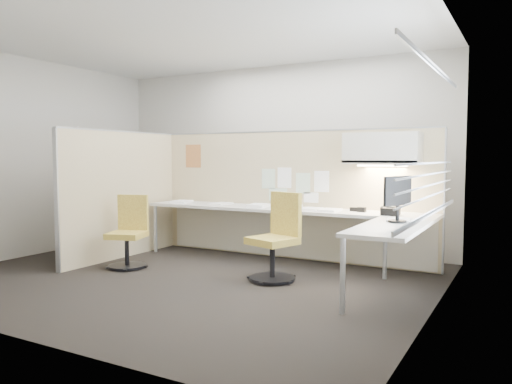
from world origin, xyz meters
The scene contains 28 objects.
floor centered at (0.00, 0.00, -0.01)m, with size 5.50×4.50×0.01m, color black.
ceiling centered at (0.00, 0.00, 2.80)m, with size 5.50×4.50×0.01m, color white.
wall_back centered at (0.00, 2.25, 1.40)m, with size 5.50×0.02×2.80m, color beige.
wall_front centered at (0.00, -2.25, 1.40)m, with size 5.50×0.02×2.80m, color beige.
wall_left centered at (-2.75, 0.00, 1.40)m, with size 0.02×4.50×2.80m, color beige.
wall_right centered at (2.75, 0.00, 1.40)m, with size 0.02×4.50×2.80m, color beige.
window_pane centered at (2.73, 0.00, 1.55)m, with size 0.01×2.80×1.30m, color #919DA8.
partition_back centered at (0.55, 1.60, 0.88)m, with size 4.10×0.06×1.75m, color tan.
partition_left centered at (-1.50, 0.50, 0.88)m, with size 0.06×2.20×1.75m, color tan.
desk centered at (0.93, 1.13, 0.60)m, with size 4.00×2.07×0.73m.
overhead_bin centered at (1.90, 1.39, 1.51)m, with size 0.90×0.36×0.38m, color beige.
task_light_strip centered at (1.90, 1.39, 1.30)m, with size 0.60×0.06×0.02m, color #FFEABF.
pinned_papers centered at (0.63, 1.57, 1.03)m, with size 1.01×0.00×0.47m.
poster centered at (-1.05, 1.57, 1.42)m, with size 0.28×0.00×0.35m, color orange.
chair_left centered at (-0.98, 0.07, 0.42)m, with size 0.54×0.55×0.90m.
chair_right centered at (0.98, 0.38, 0.46)m, with size 0.58×0.60×0.99m.
monitor centered at (2.30, 0.51, 1.01)m, with size 0.19×0.43×0.47m.
phone centered at (2.07, 1.13, 0.78)m, with size 0.21×0.21×0.12m.
stapler centered at (1.60, 1.33, 0.76)m, with size 0.14×0.04×0.05m, color black.
tape_dispenser centered at (1.69, 1.29, 0.76)m, with size 0.10×0.06×0.06m, color black.
coat_hook centered at (-1.58, -0.30, 1.41)m, with size 0.18×0.47×1.39m.
paper_stack_0 centered at (-1.03, 1.25, 0.75)m, with size 0.23×0.30×0.03m, color white.
paper_stack_1 centered at (-0.39, 1.33, 0.74)m, with size 0.23×0.30×0.02m, color white.
paper_stack_2 centered at (0.29, 1.20, 0.75)m, with size 0.23×0.30×0.04m, color white.
paper_stack_3 centered at (1.00, 1.33, 0.74)m, with size 0.23×0.30×0.01m, color white.
paper_stack_4 centered at (1.30, 1.21, 0.74)m, with size 0.23×0.30×0.03m, color white.
paper_stack_5 centered at (2.28, 0.66, 0.74)m, with size 0.23×0.30×0.02m, color white.
paper_stack_6 centered at (0.71, 1.31, 0.75)m, with size 0.23×0.30×0.04m, color white.
Camera 1 is at (3.50, -4.67, 1.40)m, focal length 35.00 mm.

